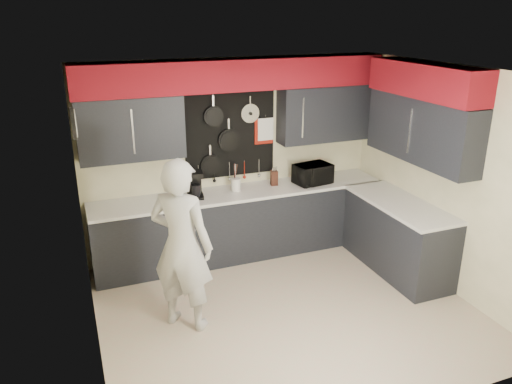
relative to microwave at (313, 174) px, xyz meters
name	(u,v)px	position (x,y,z in m)	size (l,w,h in m)	color
ground	(286,309)	(-1.00, -1.38, -1.05)	(4.00, 4.00, 0.00)	#B4A48C
back_wall_assembly	(237,106)	(-1.00, 0.22, 0.96)	(4.00, 0.36, 2.60)	#FBEFC2
right_wall_assembly	(426,121)	(0.85, -1.12, 0.89)	(0.36, 3.50, 2.60)	#FBEFC2
left_wall_assembly	(85,225)	(-3.00, -1.37, 0.28)	(0.05, 3.50, 2.60)	#FBEFC2
base_cabinets	(285,227)	(-0.51, -0.25, -0.60)	(3.95, 2.20, 0.92)	black
microwave	(313,174)	(0.00, 0.00, 0.00)	(0.48, 0.33, 0.27)	black
knife_block	(274,178)	(-0.52, 0.12, -0.03)	(0.09, 0.09, 0.20)	black
utensil_crock	(236,184)	(-1.07, 0.11, -0.05)	(0.13, 0.13, 0.16)	white
coffee_maker	(195,184)	(-1.62, 0.07, 0.04)	(0.23, 0.26, 0.34)	black
person	(182,246)	(-2.11, -1.24, -0.14)	(0.67, 0.44, 1.83)	#B7B7B5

